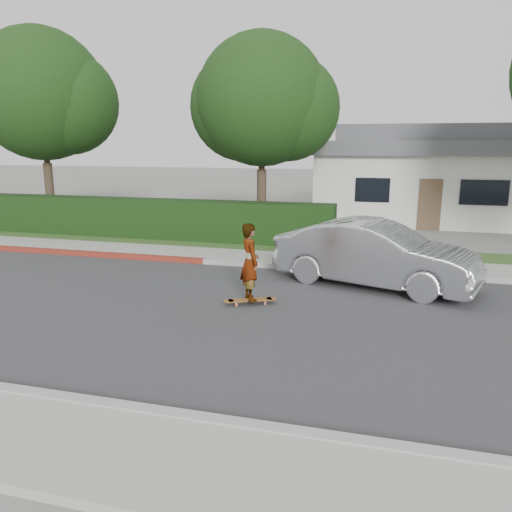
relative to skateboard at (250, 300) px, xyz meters
name	(u,v)px	position (x,y,z in m)	size (l,w,h in m)	color
ground	(97,303)	(-3.37, -0.75, -0.10)	(120.00, 120.00, 0.00)	slate
road	(97,302)	(-3.37, -0.75, -0.10)	(60.00, 8.00, 0.01)	#2D2D30
curb_far	(173,259)	(-3.37, 3.35, -0.03)	(60.00, 0.20, 0.15)	#9E9E99
curb_red_section	(32,250)	(-8.37, 3.35, -0.03)	(12.00, 0.21, 0.15)	maroon
sidewalk_far	(185,254)	(-3.37, 4.25, -0.04)	(60.00, 1.60, 0.12)	gray
planting_strip	(203,244)	(-3.37, 5.85, -0.05)	(60.00, 1.60, 0.10)	#2D4C1E
hedge	(133,219)	(-6.37, 6.45, 0.65)	(15.00, 1.00, 1.50)	black
tree_left	(44,98)	(-10.88, 7.94, 5.16)	(5.99, 5.21, 8.00)	#33261C
tree_center	(263,104)	(-1.88, 8.44, 4.80)	(5.66, 4.84, 7.44)	#33261C
house	(430,173)	(4.63, 15.25, 1.99)	(10.60, 8.60, 4.30)	beige
skateboard	(250,300)	(0.00, 0.00, 0.00)	(1.19, 0.71, 0.11)	#AE542F
skateboarder	(250,262)	(0.00, 0.00, 0.87)	(0.62, 0.41, 1.71)	white
car_silver	(375,254)	(2.59, 2.26, 0.71)	(1.72, 4.94, 1.63)	#B6B9BE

